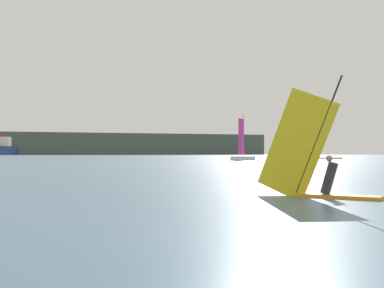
% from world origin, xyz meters
% --- Properties ---
extents(ground_plane, '(4000.00, 4000.00, 0.00)m').
position_xyz_m(ground_plane, '(0.00, 0.00, 0.00)').
color(ground_plane, '#476B84').
extents(windsurfer, '(3.12, 3.47, 4.30)m').
position_xyz_m(windsurfer, '(-0.77, -1.79, 1.04)').
color(windsurfer, orange).
rests_on(windsurfer, ground_plane).
extents(distant_headland, '(715.44, 394.02, 39.50)m').
position_xyz_m(distant_headland, '(18.56, 1036.40, 19.75)').
color(distant_headland, '#4C564C').
rests_on(distant_headland, ground_plane).
extents(small_sailboat, '(7.40, 6.39, 11.03)m').
position_xyz_m(small_sailboat, '(31.96, 88.53, 1.00)').
color(small_sailboat, white).
rests_on(small_sailboat, ground_plane).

